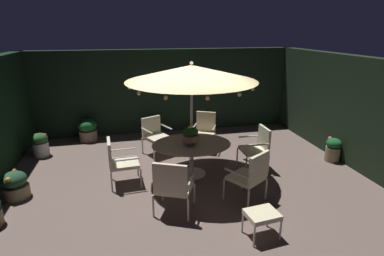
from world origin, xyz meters
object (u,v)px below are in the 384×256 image
at_px(patio_chair_north, 155,133).
at_px(patio_chair_southwest, 205,129).
at_px(patio_chair_northeast, 119,159).
at_px(ottoman_footrest, 262,216).
at_px(potted_plant_back_center, 88,130).
at_px(potted_plant_right_far, 15,185).
at_px(patio_umbrella, 191,73).
at_px(patio_chair_southeast, 251,174).
at_px(patio_chair_east, 173,184).
at_px(patio_chair_south, 258,145).
at_px(centerpiece_planter, 191,135).
at_px(potted_plant_back_right, 40,144).
at_px(potted_plant_back_left, 333,149).
at_px(potted_plant_left_near, 150,129).
at_px(patio_dining_table, 192,149).

bearing_deg(patio_chair_north, patio_chair_southwest, 0.36).
distance_m(patio_chair_northeast, patio_chair_southwest, 2.70).
distance_m(ottoman_footrest, potted_plant_back_center, 5.98).
height_order(patio_chair_northeast, potted_plant_right_far, patio_chair_northeast).
height_order(patio_umbrella, patio_chair_northeast, patio_umbrella).
bearing_deg(patio_chair_southwest, patio_chair_southeast, -86.23).
xyz_separation_m(patio_chair_east, potted_plant_back_center, (-1.86, 4.20, -0.26)).
relative_size(patio_umbrella, ottoman_footrest, 5.03).
relative_size(patio_chair_northeast, patio_chair_south, 1.00).
height_order(patio_chair_east, ottoman_footrest, patio_chair_east).
bearing_deg(patio_chair_east, patio_chair_north, 90.65).
height_order(patio_chair_east, patio_chair_south, patio_chair_east).
distance_m(patio_chair_south, potted_plant_back_center, 4.92).
bearing_deg(potted_plant_right_far, centerpiece_planter, 2.37).
bearing_deg(patio_chair_northeast, patio_chair_north, 59.76).
bearing_deg(patio_chair_southwest, potted_plant_back_right, 174.17).
relative_size(patio_umbrella, potted_plant_right_far, 4.97).
xyz_separation_m(patio_chair_southeast, potted_plant_back_center, (-3.34, 4.09, -0.24)).
distance_m(patio_chair_north, patio_chair_east, 2.83).
relative_size(patio_chair_north, ottoman_footrest, 1.77).
relative_size(potted_plant_right_far, potted_plant_back_right, 0.89).
bearing_deg(patio_chair_north, potted_plant_back_left, -18.46).
bearing_deg(patio_chair_south, ottoman_footrest, -111.88).
relative_size(centerpiece_planter, ottoman_footrest, 0.81).
bearing_deg(potted_plant_right_far, potted_plant_back_center, 71.15).
height_order(potted_plant_right_far, potted_plant_left_near, potted_plant_right_far).
relative_size(patio_chair_northeast, ottoman_footrest, 1.85).
bearing_deg(potted_plant_back_center, patio_chair_southeast, -50.76).
distance_m(ottoman_footrest, potted_plant_left_near, 5.15).
height_order(patio_chair_south, potted_plant_right_far, patio_chair_south).
bearing_deg(potted_plant_back_left, potted_plant_left_near, 148.21).
relative_size(centerpiece_planter, potted_plant_back_right, 0.72).
bearing_deg(potted_plant_back_center, patio_chair_southwest, -23.33).
bearing_deg(ottoman_footrest, patio_chair_southwest, 89.34).
distance_m(patio_chair_northeast, potted_plant_left_near, 2.90).
distance_m(centerpiece_planter, patio_chair_northeast, 1.58).
height_order(centerpiece_planter, ottoman_footrest, centerpiece_planter).
distance_m(patio_dining_table, patio_chair_north, 1.56).
height_order(patio_chair_northeast, patio_chair_south, patio_chair_south).
height_order(patio_chair_north, ottoman_footrest, patio_chair_north).
height_order(potted_plant_right_far, potted_plant_back_right, potted_plant_back_right).
xyz_separation_m(patio_umbrella, potted_plant_back_right, (-3.56, 1.84, -1.95)).
bearing_deg(centerpiece_planter, patio_chair_northeast, -179.35).
bearing_deg(patio_chair_southeast, potted_plant_back_center, 129.24).
bearing_deg(patio_chair_southwest, patio_chair_east, -114.70).
bearing_deg(patio_chair_northeast, patio_chair_southwest, 34.51).
relative_size(potted_plant_back_right, potted_plant_back_left, 1.02).
height_order(centerpiece_planter, patio_chair_southeast, centerpiece_planter).
xyz_separation_m(potted_plant_left_near, potted_plant_back_left, (4.28, -2.65, 0.03)).
xyz_separation_m(patio_umbrella, potted_plant_back_left, (3.56, -0.01, -1.96)).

